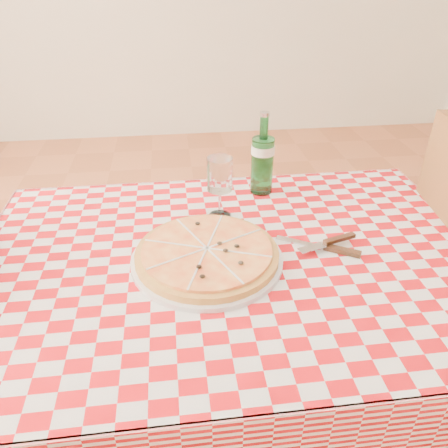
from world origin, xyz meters
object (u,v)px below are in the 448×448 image
object	(u,v)px
water_bottle	(263,154)
dining_table	(234,286)
wine_glass	(220,188)
pizza_plate	(207,253)

from	to	relation	value
water_bottle	dining_table	bearing A→B (deg)	-111.57
dining_table	wine_glass	bearing A→B (deg)	94.04
water_bottle	wine_glass	size ratio (longest dim) A/B	1.42
water_bottle	wine_glass	world-z (taller)	water_bottle
wine_glass	pizza_plate	bearing A→B (deg)	-104.96
pizza_plate	water_bottle	distance (m)	0.42
pizza_plate	water_bottle	world-z (taller)	water_bottle
dining_table	wine_glass	xyz separation A→B (m)	(-0.01, 0.20, 0.19)
water_bottle	wine_glass	xyz separation A→B (m)	(-0.15, -0.14, -0.04)
dining_table	pizza_plate	world-z (taller)	pizza_plate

